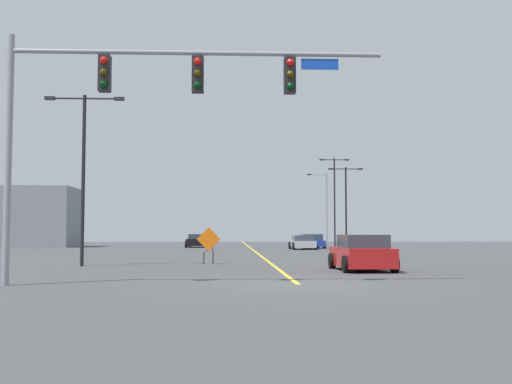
# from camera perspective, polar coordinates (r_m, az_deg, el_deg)

# --- Properties ---
(ground) EXTENTS (151.77, 151.77, 0.00)m
(ground) POSITION_cam_1_polar(r_m,az_deg,el_deg) (18.14, 3.88, -8.42)
(ground) COLOR #444447
(road_centre_stripe) EXTENTS (0.16, 84.32, 0.01)m
(road_centre_stripe) POSITION_cam_1_polar(r_m,az_deg,el_deg) (60.17, -0.59, -5.08)
(road_centre_stripe) COLOR yellow
(road_centre_stripe) RESTS_ON ground
(traffic_signal_assembly) EXTENTS (10.85, 0.44, 7.19)m
(traffic_signal_assembly) POSITION_cam_1_polar(r_m,az_deg,el_deg) (18.55, -10.32, 8.73)
(traffic_signal_assembly) COLOR gray
(traffic_signal_assembly) RESTS_ON ground
(street_lamp_near_left) EXTENTS (3.09, 0.24, 7.27)m
(street_lamp_near_left) POSITION_cam_1_polar(r_m,az_deg,el_deg) (56.23, 8.21, -0.73)
(street_lamp_near_left) COLOR black
(street_lamp_near_left) RESTS_ON ground
(street_lamp_far_right) EXTENTS (3.02, 0.24, 8.96)m
(street_lamp_far_right) POSITION_cam_1_polar(r_m,az_deg,el_deg) (63.69, 7.18, -0.29)
(street_lamp_far_right) COLOR black
(street_lamp_far_right) RESTS_ON ground
(street_lamp_near_right) EXTENTS (2.28, 0.24, 8.21)m
(street_lamp_near_right) POSITION_cam_1_polar(r_m,az_deg,el_deg) (71.95, 6.32, -1.19)
(street_lamp_near_right) COLOR gray
(street_lamp_near_right) RESTS_ON ground
(street_lamp_mid_right) EXTENTS (3.50, 0.24, 7.60)m
(street_lamp_mid_right) POSITION_cam_1_polar(r_m,az_deg,el_deg) (28.71, -15.47, 2.53)
(street_lamp_mid_right) COLOR black
(street_lamp_mid_right) RESTS_ON ground
(construction_sign_right_lane) EXTENTS (1.15, 0.05, 1.78)m
(construction_sign_right_lane) POSITION_cam_1_polar(r_m,az_deg,el_deg) (47.03, -4.25, -4.12)
(construction_sign_right_lane) COLOR orange
(construction_sign_right_lane) RESTS_ON ground
(construction_sign_left_lane) EXTENTS (1.11, 0.12, 1.71)m
(construction_sign_left_lane) POSITION_cam_1_polar(r_m,az_deg,el_deg) (29.35, -4.36, -4.50)
(construction_sign_left_lane) COLOR orange
(construction_sign_left_lane) RESTS_ON ground
(car_silver_far) EXTENTS (2.12, 3.90, 1.20)m
(car_silver_far) POSITION_cam_1_polar(r_m,az_deg,el_deg) (53.65, 4.27, -4.64)
(car_silver_far) COLOR #B7BABF
(car_silver_far) RESTS_ON ground
(car_red_near) EXTENTS (2.12, 3.88, 1.40)m
(car_red_near) POSITION_cam_1_polar(r_m,az_deg,el_deg) (24.76, 9.64, -5.56)
(car_red_near) COLOR red
(car_red_near) RESTS_ON ground
(car_blue_passing) EXTENTS (2.32, 4.26, 1.29)m
(car_blue_passing) POSITION_cam_1_polar(r_m,az_deg,el_deg) (57.57, 5.04, -4.52)
(car_blue_passing) COLOR #1E389E
(car_blue_passing) RESTS_ON ground
(car_black_distant) EXTENTS (2.19, 4.15, 1.28)m
(car_black_distant) POSITION_cam_1_polar(r_m,az_deg,el_deg) (60.90, -5.37, -4.48)
(car_black_distant) COLOR black
(car_black_distant) RESTS_ON ground
(roadside_building_west) EXTENTS (7.95, 6.09, 5.90)m
(roadside_building_west) POSITION_cam_1_polar(r_m,az_deg,el_deg) (65.70, -19.62, -2.17)
(roadside_building_west) COLOR gray
(roadside_building_west) RESTS_ON ground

